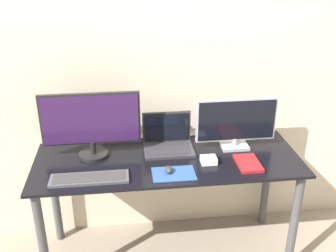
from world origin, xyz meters
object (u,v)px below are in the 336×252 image
monitor_right (236,122)px  power_brick (209,160)px  keyboard (89,179)px  mouse (169,170)px  book (248,163)px  laptop (168,140)px  monitor_left (91,123)px

monitor_right → power_brick: monitor_right is taller
keyboard → mouse: mouse is taller
book → power_brick: size_ratio=2.17×
laptop → keyboard: laptop is taller
book → power_brick: bearing=167.7°
laptop → power_brick: size_ratio=3.32×
keyboard → power_brick: bearing=8.5°
monitor_left → monitor_right: 0.91m
power_brick → monitor_right: bearing=40.1°
keyboard → mouse: size_ratio=6.36×
laptop → power_brick: laptop is taller
keyboard → book: size_ratio=2.13×
book → monitor_left: bearing=166.2°
monitor_left → book: (0.93, -0.23, -0.21)m
monitor_right → power_brick: bearing=-139.9°
laptop → power_brick: (0.22, -0.22, -0.04)m
laptop → book: bearing=-30.7°
keyboard → book: bearing=3.4°
book → power_brick: 0.24m
monitor_right → book: size_ratio=2.50×
monitor_right → keyboard: 0.97m
monitor_right → power_brick: (-0.21, -0.18, -0.16)m
monitor_left → power_brick: (0.69, -0.18, -0.20)m
monitor_left → power_brick: size_ratio=6.29×
mouse → power_brick: 0.27m
laptop → keyboard: bearing=-146.1°
monitor_left → monitor_right: bearing=0.0°
keyboard → mouse: (0.45, 0.02, 0.01)m
keyboard → mouse: 0.45m
laptop → book: (0.45, -0.27, -0.05)m
keyboard → laptop: bearing=33.9°
mouse → monitor_left: bearing=149.3°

